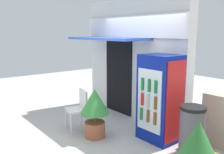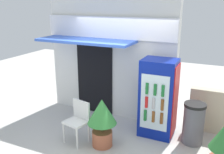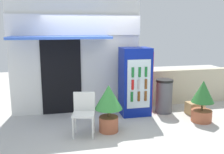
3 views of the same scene
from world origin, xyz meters
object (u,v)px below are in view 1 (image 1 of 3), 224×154
at_px(plastic_chair, 79,107).
at_px(potted_plant_near_shop, 95,108).
at_px(drink_cooler, 160,98).
at_px(potted_plant_curbside, 197,152).
at_px(trash_bin, 192,131).

height_order(plastic_chair, potted_plant_near_shop, potted_plant_near_shop).
height_order(drink_cooler, potted_plant_curbside, drink_cooler).
distance_m(drink_cooler, potted_plant_near_shop, 1.32).
bearing_deg(plastic_chair, drink_cooler, 34.73).
bearing_deg(drink_cooler, trash_bin, -3.46).
xyz_separation_m(drink_cooler, potted_plant_near_shop, (-0.90, -0.95, -0.24)).
bearing_deg(potted_plant_near_shop, drink_cooler, 46.55).
bearing_deg(potted_plant_curbside, potted_plant_near_shop, -177.80).
relative_size(plastic_chair, trash_bin, 1.01).
height_order(drink_cooler, potted_plant_near_shop, drink_cooler).
xyz_separation_m(drink_cooler, potted_plant_curbside, (1.39, -0.86, -0.31)).
distance_m(drink_cooler, plastic_chair, 1.77).
height_order(potted_plant_curbside, trash_bin, potted_plant_curbside).
height_order(plastic_chair, potted_plant_curbside, potted_plant_curbside).
bearing_deg(potted_plant_near_shop, trash_bin, 28.20).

